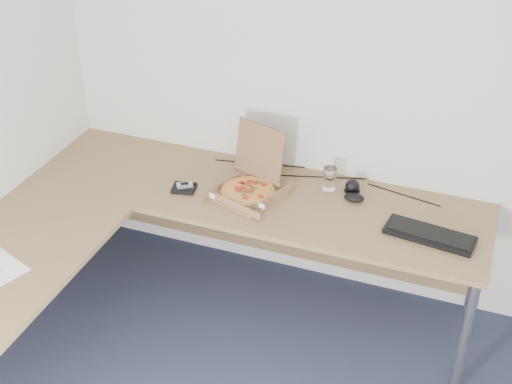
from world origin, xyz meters
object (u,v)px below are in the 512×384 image
at_px(pizza_box, 249,187).
at_px(drinking_glass, 330,178).
at_px(desk, 166,228).
at_px(keyboard, 430,235).
at_px(wallet, 184,188).

distance_m(pizza_box, drinking_glass, 0.44).
bearing_deg(desk, pizza_box, 54.62).
height_order(pizza_box, keyboard, pizza_box).
xyz_separation_m(pizza_box, keyboard, (0.98, -0.06, -0.03)).
xyz_separation_m(desk, drinking_glass, (0.69, 0.61, 0.09)).
xyz_separation_m(desk, pizza_box, (0.29, 0.41, 0.07)).
xyz_separation_m(pizza_box, drinking_glass, (0.39, 0.20, 0.03)).
relative_size(keyboard, wallet, 3.50).
bearing_deg(wallet, desk, -92.21).
height_order(pizza_box, drinking_glass, pizza_box).
height_order(desk, keyboard, keyboard).
bearing_deg(keyboard, desk, -157.08).
height_order(keyboard, wallet, keyboard).
relative_size(pizza_box, wallet, 2.97).
height_order(drinking_glass, keyboard, drinking_glass).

